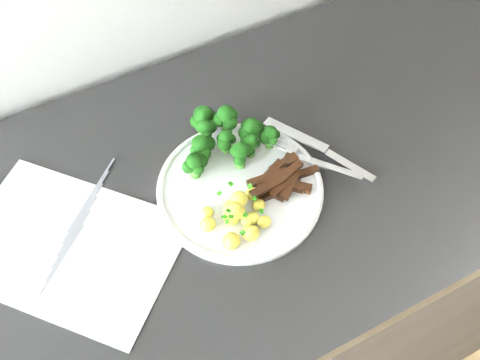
{
  "coord_description": "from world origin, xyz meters",
  "views": [
    {
      "loc": [
        -0.11,
        1.22,
        1.66
      ],
      "look_at": [
        0.13,
        1.66,
        0.93
      ],
      "focal_mm": 43.6,
      "sensor_mm": 36.0,
      "label": 1
    }
  ],
  "objects_px": {
    "fork": "(316,161)",
    "recipe_paper": "(69,246)",
    "counter": "(215,312)",
    "broccoli": "(224,136)",
    "potatoes": "(238,216)",
    "knife": "(333,157)",
    "beef_strips": "(283,180)",
    "plate": "(240,188)"
  },
  "relations": [
    {
      "from": "recipe_paper",
      "to": "fork",
      "type": "xyz_separation_m",
      "value": [
        0.39,
        -0.05,
        0.02
      ]
    },
    {
      "from": "broccoli",
      "to": "potatoes",
      "type": "bearing_deg",
      "value": -108.99
    },
    {
      "from": "beef_strips",
      "to": "plate",
      "type": "bearing_deg",
      "value": 158.8
    },
    {
      "from": "counter",
      "to": "potatoes",
      "type": "distance_m",
      "value": 0.48
    },
    {
      "from": "plate",
      "to": "recipe_paper",
      "type": "bearing_deg",
      "value": 173.32
    },
    {
      "from": "counter",
      "to": "fork",
      "type": "height_order",
      "value": "fork"
    },
    {
      "from": "recipe_paper",
      "to": "beef_strips",
      "type": "relative_size",
      "value": 3.09
    },
    {
      "from": "fork",
      "to": "knife",
      "type": "relative_size",
      "value": 0.75
    },
    {
      "from": "potatoes",
      "to": "knife",
      "type": "distance_m",
      "value": 0.19
    },
    {
      "from": "beef_strips",
      "to": "broccoli",
      "type": "bearing_deg",
      "value": 115.41
    },
    {
      "from": "recipe_paper",
      "to": "plate",
      "type": "xyz_separation_m",
      "value": [
        0.27,
        -0.03,
        0.01
      ]
    },
    {
      "from": "potatoes",
      "to": "beef_strips",
      "type": "distance_m",
      "value": 0.1
    },
    {
      "from": "plate",
      "to": "broccoli",
      "type": "relative_size",
      "value": 1.54
    },
    {
      "from": "recipe_paper",
      "to": "beef_strips",
      "type": "height_order",
      "value": "beef_strips"
    },
    {
      "from": "recipe_paper",
      "to": "beef_strips",
      "type": "distance_m",
      "value": 0.33
    },
    {
      "from": "recipe_paper",
      "to": "potatoes",
      "type": "bearing_deg",
      "value": -19.3
    },
    {
      "from": "counter",
      "to": "broccoli",
      "type": "xyz_separation_m",
      "value": [
        0.07,
        0.07,
        0.49
      ]
    },
    {
      "from": "broccoli",
      "to": "plate",
      "type": "bearing_deg",
      "value": -99.86
    },
    {
      "from": "counter",
      "to": "plate",
      "type": "distance_m",
      "value": 0.46
    },
    {
      "from": "counter",
      "to": "broccoli",
      "type": "bearing_deg",
      "value": 43.92
    },
    {
      "from": "fork",
      "to": "knife",
      "type": "bearing_deg",
      "value": -1.03
    },
    {
      "from": "counter",
      "to": "recipe_paper",
      "type": "xyz_separation_m",
      "value": [
        -0.21,
        0.02,
        0.45
      ]
    },
    {
      "from": "fork",
      "to": "knife",
      "type": "xyz_separation_m",
      "value": [
        0.03,
        -0.0,
        -0.01
      ]
    },
    {
      "from": "beef_strips",
      "to": "fork",
      "type": "relative_size",
      "value": 0.85
    },
    {
      "from": "recipe_paper",
      "to": "knife",
      "type": "height_order",
      "value": "knife"
    },
    {
      "from": "counter",
      "to": "beef_strips",
      "type": "bearing_deg",
      "value": -16.76
    },
    {
      "from": "counter",
      "to": "broccoli",
      "type": "height_order",
      "value": "broccoli"
    },
    {
      "from": "potatoes",
      "to": "beef_strips",
      "type": "relative_size",
      "value": 0.87
    },
    {
      "from": "recipe_paper",
      "to": "beef_strips",
      "type": "bearing_deg",
      "value": -9.55
    },
    {
      "from": "plate",
      "to": "knife",
      "type": "height_order",
      "value": "knife"
    },
    {
      "from": "broccoli",
      "to": "potatoes",
      "type": "height_order",
      "value": "broccoli"
    },
    {
      "from": "counter",
      "to": "knife",
      "type": "distance_m",
      "value": 0.51
    },
    {
      "from": "potatoes",
      "to": "broccoli",
      "type": "bearing_deg",
      "value": 71.01
    },
    {
      "from": "recipe_paper",
      "to": "potatoes",
      "type": "distance_m",
      "value": 0.25
    },
    {
      "from": "broccoli",
      "to": "potatoes",
      "type": "relative_size",
      "value": 1.59
    },
    {
      "from": "broccoli",
      "to": "fork",
      "type": "bearing_deg",
      "value": -39.59
    },
    {
      "from": "plate",
      "to": "broccoli",
      "type": "bearing_deg",
      "value": 80.14
    },
    {
      "from": "fork",
      "to": "recipe_paper",
      "type": "bearing_deg",
      "value": 173.18
    },
    {
      "from": "broccoli",
      "to": "potatoes",
      "type": "distance_m",
      "value": 0.14
    },
    {
      "from": "recipe_paper",
      "to": "broccoli",
      "type": "bearing_deg",
      "value": 9.46
    },
    {
      "from": "recipe_paper",
      "to": "fork",
      "type": "distance_m",
      "value": 0.4
    },
    {
      "from": "counter",
      "to": "beef_strips",
      "type": "relative_size",
      "value": 19.59
    }
  ]
}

